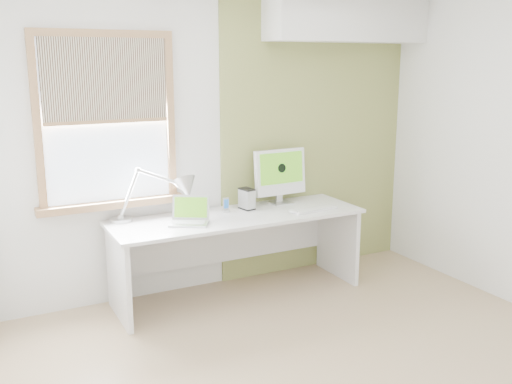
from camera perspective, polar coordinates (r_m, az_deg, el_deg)
room at (r=3.66m, az=7.55°, el=1.32°), size 4.04×3.54×2.64m
accent_wall at (r=5.63m, az=5.88°, el=5.41°), size 2.00×0.02×2.60m
soffit at (r=5.57m, az=8.94°, el=16.59°), size 1.60×0.40×0.42m
window at (r=4.79m, az=-14.51°, el=6.72°), size 1.20×0.14×1.42m
desk at (r=5.06m, az=-2.10°, el=-4.26°), size 2.20×0.70×0.73m
desk_lamp at (r=4.81m, az=-8.11°, el=0.02°), size 0.75×0.43×0.45m
laptop at (r=4.74m, az=-6.56°, el=-2.41°), size 0.39×0.37×0.22m
phone_dock at (r=5.05m, az=-2.99°, el=-1.58°), size 0.08×0.08×0.13m
external_drive at (r=5.13m, az=-0.92°, el=-0.68°), size 0.12×0.16×0.19m
imac at (r=5.31m, az=2.39°, el=1.87°), size 0.52×0.18×0.50m
keyboard at (r=5.12m, az=5.81°, el=-1.72°), size 0.46×0.18×0.02m
mouse at (r=5.01m, az=3.74°, el=-1.95°), size 0.08×0.11×0.03m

